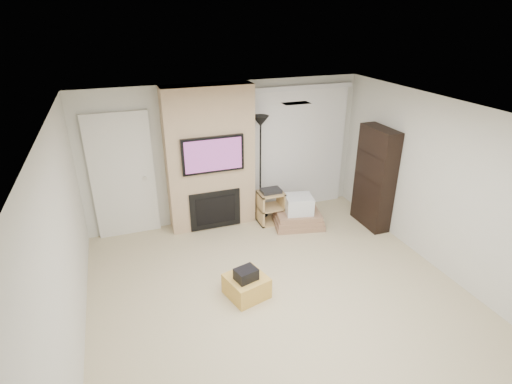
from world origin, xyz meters
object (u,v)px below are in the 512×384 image
object	(u,v)px
floor_lamp	(260,139)
box_stack	(298,214)
av_stand	(271,205)
ottoman	(246,286)
bookshelf	(375,178)

from	to	relation	value
floor_lamp	box_stack	xyz separation A→B (m)	(0.53, -0.55, -1.30)
av_stand	box_stack	distance (m)	0.52
ottoman	av_stand	bearing A→B (deg)	59.37
ottoman	bookshelf	xyz separation A→B (m)	(2.77, 1.16, 0.75)
ottoman	bookshelf	world-z (taller)	bookshelf
box_stack	floor_lamp	bearing A→B (deg)	134.04
box_stack	bookshelf	world-z (taller)	bookshelf
box_stack	bookshelf	size ratio (longest dim) A/B	0.54
ottoman	av_stand	size ratio (longest dim) A/B	0.76
floor_lamp	av_stand	xyz separation A→B (m)	(0.10, -0.27, -1.18)
floor_lamp	ottoman	bearing A→B (deg)	-115.02
ottoman	box_stack	bearing A→B (deg)	45.79
ottoman	bookshelf	distance (m)	3.09
floor_lamp	av_stand	size ratio (longest dim) A/B	2.93
av_stand	bookshelf	distance (m)	1.89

